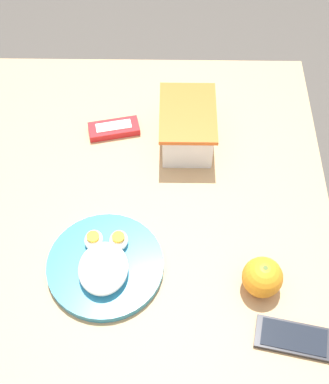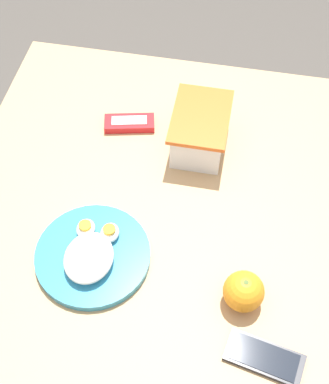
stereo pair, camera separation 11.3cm
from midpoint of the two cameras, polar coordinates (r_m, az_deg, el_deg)
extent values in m
plane|color=#4C4742|center=(1.76, -0.07, -15.52)|extent=(10.00, 10.00, 0.00)
cube|color=tan|center=(1.14, -0.11, -3.73)|extent=(1.03, 0.81, 0.03)
cylinder|color=#A07D56|center=(1.75, -8.58, 4.74)|extent=(0.05, 0.05, 0.68)
cylinder|color=#A07D56|center=(1.70, 14.51, 1.29)|extent=(0.05, 0.05, 0.68)
cube|color=white|center=(1.22, 6.44, 6.24)|extent=(0.16, 0.11, 0.09)
cube|color=beige|center=(1.23, 6.39, 5.84)|extent=(0.15, 0.10, 0.06)
cube|color=orange|center=(1.19, 6.67, 7.82)|extent=(0.18, 0.13, 0.01)
ellipsoid|color=gray|center=(1.24, 6.71, 8.15)|extent=(0.06, 0.05, 0.03)
ellipsoid|color=gray|center=(1.21, 6.26, 6.68)|extent=(0.05, 0.04, 0.03)
ellipsoid|color=gray|center=(1.18, 6.10, 5.06)|extent=(0.06, 0.05, 0.03)
sphere|color=orange|center=(1.03, 11.63, -10.60)|extent=(0.08, 0.08, 0.08)
cylinder|color=#4C662D|center=(0.99, 11.98, -9.70)|extent=(0.01, 0.01, 0.00)
cylinder|color=teal|center=(1.08, -4.67, -6.98)|extent=(0.23, 0.23, 0.02)
ellipsoid|color=white|center=(1.04, -5.03, -7.22)|extent=(0.11, 0.10, 0.04)
ellipsoid|color=white|center=(1.09, -5.47, -4.15)|extent=(0.05, 0.04, 0.02)
cylinder|color=#F4A823|center=(1.07, -5.53, -3.78)|extent=(0.03, 0.03, 0.01)
ellipsoid|color=white|center=(1.08, -2.88, -4.59)|extent=(0.05, 0.04, 0.02)
cylinder|color=#F4A823|center=(1.07, -2.91, -4.23)|extent=(0.03, 0.03, 0.01)
cube|color=red|center=(1.28, -1.24, 7.18)|extent=(0.07, 0.13, 0.02)
cube|color=white|center=(1.27, -1.24, 7.49)|extent=(0.04, 0.09, 0.00)
cube|color=#232328|center=(1.03, 13.88, -17.06)|extent=(0.09, 0.15, 0.01)
cube|color=black|center=(1.02, 13.94, -16.95)|extent=(0.07, 0.13, 0.00)
camera|label=1|loc=(0.06, -87.13, 4.07)|focal=50.00mm
camera|label=2|loc=(0.06, 92.87, -4.07)|focal=50.00mm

